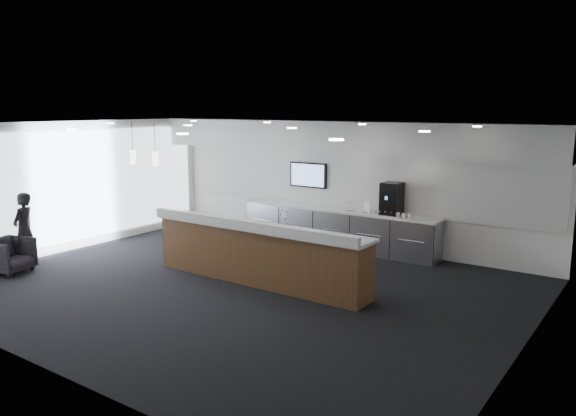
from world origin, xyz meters
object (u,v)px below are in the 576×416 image
Objects in this scene: armchair at (9,255)px; service_counter at (258,253)px; lounge_guest at (24,230)px; coffee_machine at (392,199)px.

service_counter is at bearing -76.78° from armchair.
armchair is 0.50× the size of lounge_guest.
lounge_guest reaches higher than armchair.
service_counter is 3.00× the size of lounge_guest.
lounge_guest is at bearing -157.70° from service_counter.
lounge_guest is (-4.74, -1.91, 0.20)m from service_counter.
service_counter is 6.04× the size of armchair.
coffee_machine is 7.91m from lounge_guest.
service_counter is at bearing -110.13° from coffee_machine.
coffee_machine is at bearing 104.70° from lounge_guest.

